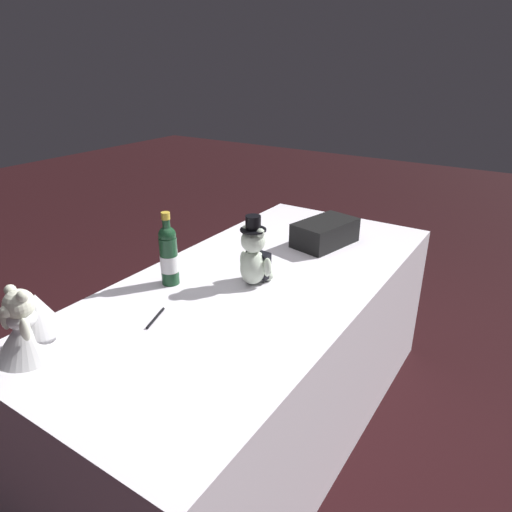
% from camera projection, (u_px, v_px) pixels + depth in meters
% --- Properties ---
extents(ground_plane, '(12.00, 12.00, 0.00)m').
position_uv_depth(ground_plane, '(256.00, 420.00, 2.06)').
color(ground_plane, black).
extents(reception_table, '(1.86, 0.87, 0.71)m').
position_uv_depth(reception_table, '(256.00, 355.00, 1.92)').
color(reception_table, white).
rests_on(reception_table, ground_plane).
extents(teddy_bear_groom, '(0.13, 0.14, 0.27)m').
position_uv_depth(teddy_bear_groom, '(255.00, 257.00, 1.71)').
color(teddy_bear_groom, silver).
rests_on(teddy_bear_groom, reception_table).
extents(teddy_bear_bride, '(0.21, 0.19, 0.22)m').
position_uv_depth(teddy_bear_bride, '(29.00, 324.00, 1.31)').
color(teddy_bear_bride, white).
rests_on(teddy_bear_bride, reception_table).
extents(champagne_bottle, '(0.07, 0.07, 0.28)m').
position_uv_depth(champagne_bottle, '(169.00, 254.00, 1.71)').
color(champagne_bottle, '#194125').
rests_on(champagne_bottle, reception_table).
extents(signing_pen, '(0.13, 0.05, 0.01)m').
position_uv_depth(signing_pen, '(156.00, 317.00, 1.51)').
color(signing_pen, black).
rests_on(signing_pen, reception_table).
extents(gift_case_black, '(0.33, 0.24, 0.11)m').
position_uv_depth(gift_case_black, '(325.00, 233.00, 2.10)').
color(gift_case_black, black).
rests_on(gift_case_black, reception_table).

